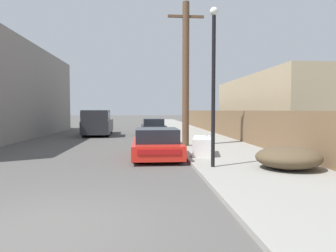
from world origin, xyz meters
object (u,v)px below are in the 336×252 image
object	(u,v)px
utility_pole	(186,73)
street_lamp	(214,76)
parked_sports_car_red	(157,144)
discarded_fridge	(202,146)
brush_pile	(288,158)
car_parked_mid	(153,127)
pickup_truck	(98,123)

from	to	relation	value
utility_pole	street_lamp	size ratio (longest dim) A/B	1.44
parked_sports_car_red	street_lamp	xyz separation A→B (m)	(1.67, -2.77, 2.44)
parked_sports_car_red	utility_pole	xyz separation A→B (m)	(1.59, 2.93, 3.23)
discarded_fridge	brush_pile	size ratio (longest dim) A/B	0.91
car_parked_mid	utility_pole	bearing A→B (deg)	-81.87
pickup_truck	brush_pile	xyz separation A→B (m)	(7.90, -14.25, -0.49)
car_parked_mid	brush_pile	bearing A→B (deg)	-77.11
parked_sports_car_red	car_parked_mid	xyz separation A→B (m)	(0.20, 11.09, 0.05)
car_parked_mid	street_lamp	distance (m)	14.13
discarded_fridge	parked_sports_car_red	size ratio (longest dim) A/B	0.43
discarded_fridge	brush_pile	xyz separation A→B (m)	(2.07, -3.11, -0.01)
discarded_fridge	street_lamp	bearing A→B (deg)	-82.26
utility_pole	street_lamp	bearing A→B (deg)	-89.23
car_parked_mid	street_lamp	world-z (taller)	street_lamp
parked_sports_car_red	car_parked_mid	distance (m)	11.09
discarded_fridge	street_lamp	distance (m)	3.62
discarded_fridge	pickup_truck	world-z (taller)	pickup_truck
discarded_fridge	car_parked_mid	world-z (taller)	car_parked_mid
utility_pole	pickup_truck	bearing A→B (deg)	124.80
discarded_fridge	utility_pole	distance (m)	4.53
pickup_truck	street_lamp	world-z (taller)	street_lamp
car_parked_mid	pickup_truck	xyz separation A→B (m)	(-4.20, -0.11, 0.35)
street_lamp	brush_pile	xyz separation A→B (m)	(2.23, -0.50, -2.52)
pickup_truck	street_lamp	size ratio (longest dim) A/B	1.15
parked_sports_car_red	car_parked_mid	world-z (taller)	car_parked_mid
discarded_fridge	pickup_truck	xyz separation A→B (m)	(-5.83, 11.14, 0.48)
utility_pole	car_parked_mid	bearing A→B (deg)	99.68
car_parked_mid	discarded_fridge	bearing A→B (deg)	-83.31
brush_pile	utility_pole	bearing A→B (deg)	110.40
utility_pole	street_lamp	world-z (taller)	utility_pole
pickup_truck	utility_pole	bearing A→B (deg)	122.19
parked_sports_car_red	utility_pole	size ratio (longest dim) A/B	0.58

